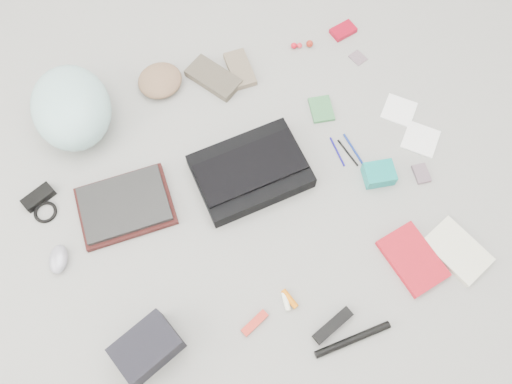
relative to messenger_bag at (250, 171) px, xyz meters
name	(u,v)px	position (x,y,z in m)	size (l,w,h in m)	color
ground_plane	(256,197)	(-0.02, -0.09, -0.03)	(4.00, 4.00, 0.00)	gray
messenger_bag	(250,171)	(0.00, 0.00, 0.00)	(0.40, 0.29, 0.07)	black
bag_flap	(250,167)	(0.00, 0.00, 0.04)	(0.39, 0.18, 0.01)	black
laptop_sleeve	(126,206)	(-0.47, 0.06, -0.02)	(0.33, 0.25, 0.02)	#3C1413
laptop	(124,204)	(-0.47, 0.06, 0.00)	(0.31, 0.22, 0.02)	black
bike_helmet	(71,108)	(-0.53, 0.47, 0.08)	(0.29, 0.36, 0.22)	#A8E0E0
beanie	(160,81)	(-0.18, 0.51, 0.00)	(0.18, 0.17, 0.06)	#88664B
mitten_left	(214,78)	(0.02, 0.45, -0.02)	(0.11, 0.22, 0.03)	brown
mitten_right	(240,69)	(0.14, 0.45, -0.02)	(0.09, 0.18, 0.03)	#7A6955
power_brick	(38,197)	(-0.75, 0.21, -0.02)	(0.12, 0.05, 0.03)	black
cable_coil	(45,212)	(-0.75, 0.15, -0.03)	(0.08, 0.08, 0.01)	black
mouse	(58,259)	(-0.74, -0.05, -0.01)	(0.06, 0.11, 0.04)	#9391A1
camera_bag	(148,348)	(-0.54, -0.46, 0.03)	(0.19, 0.14, 0.13)	black
multitool	(255,323)	(-0.20, -0.51, -0.03)	(0.10, 0.03, 0.02)	red
toiletry_tube_white	(286,301)	(-0.07, -0.48, -0.02)	(0.02, 0.02, 0.07)	white
toiletry_tube_orange	(290,299)	(-0.06, -0.48, -0.02)	(0.02, 0.02, 0.07)	orange
u_lock	(333,325)	(0.04, -0.62, -0.02)	(0.15, 0.04, 0.03)	black
bike_pump	(353,340)	(0.08, -0.68, -0.02)	(0.02, 0.02, 0.27)	black
book_red	(413,259)	(0.40, -0.52, -0.02)	(0.15, 0.23, 0.02)	red
book_white	(457,251)	(0.56, -0.56, -0.02)	(0.14, 0.22, 0.02)	beige
notepad	(321,109)	(0.37, 0.16, -0.03)	(0.09, 0.11, 0.01)	#377743
pen_blue	(337,152)	(0.34, -0.04, -0.03)	(0.01, 0.01, 0.13)	navy
pen_black	(348,153)	(0.38, -0.06, -0.03)	(0.01, 0.01, 0.13)	black
pen_navy	(354,150)	(0.41, -0.05, -0.03)	(0.01, 0.01, 0.15)	navy
accordion_wallet	(379,174)	(0.44, -0.19, -0.01)	(0.11, 0.09, 0.05)	#0F8E89
card_deck	(421,174)	(0.59, -0.25, -0.03)	(0.05, 0.08, 0.01)	slate
napkin_top	(399,110)	(0.65, 0.03, -0.03)	(0.12, 0.12, 0.01)	white
napkin_bottom	(421,139)	(0.67, -0.11, -0.03)	(0.13, 0.13, 0.01)	white
lollipop_a	(294,46)	(0.39, 0.48, -0.02)	(0.03, 0.03, 0.03)	red
lollipop_b	(300,45)	(0.42, 0.47, -0.02)	(0.02, 0.02, 0.02)	red
lollipop_c	(310,44)	(0.46, 0.46, -0.02)	(0.03, 0.03, 0.03)	maroon
altoids_tin	(343,31)	(0.62, 0.47, -0.02)	(0.10, 0.07, 0.02)	#A80A21
stamp_sheet	(358,58)	(0.62, 0.33, -0.03)	(0.05, 0.06, 0.00)	slate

